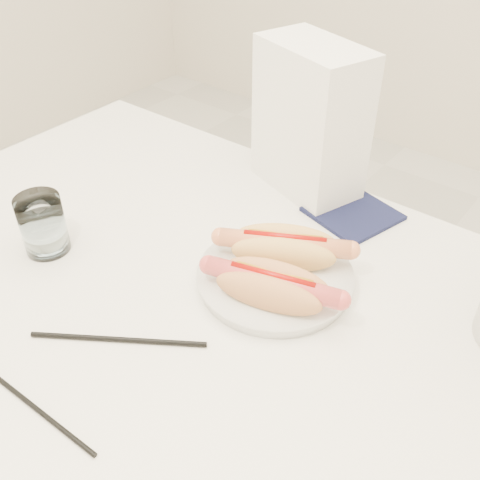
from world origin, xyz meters
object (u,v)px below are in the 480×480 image
Objects in this scene: hotdog_right at (272,286)px; napkin_box at (310,120)px; plate at (275,279)px; hotdog_left at (284,248)px; table at (194,320)px; water_glass at (43,224)px.

napkin_box reaches higher than hotdog_right.
plate is 0.31m from napkin_box.
hotdog_left is at bearing -45.97° from napkin_box.
table is 12.40× the size of water_glass.
plate is 0.84× the size of napkin_box.
napkin_box is (-0.11, 0.23, 0.09)m from hotdog_left.
table is 4.53× the size of napkin_box.
hotdog_left is at bearing 103.41° from plate.
napkin_box is at bearing 94.91° from table.
plate is at bearing 46.45° from table.
hotdog_left is at bearing 57.86° from table.
napkin_box is at bearing 98.74° from hotdog_right.
plate is 0.05m from hotdog_left.
water_glass reaches higher than table.
napkin_box reaches higher than table.
hotdog_right is at bearing 17.09° from water_glass.
napkin_box is (-0.14, 0.31, 0.09)m from hotdog_right.
hotdog_right is 0.35m from napkin_box.
hotdog_right is (0.03, -0.05, 0.03)m from plate.
hotdog_left reaches higher than hotdog_right.
plate is 0.06m from hotdog_right.
plate is 0.37m from water_glass.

